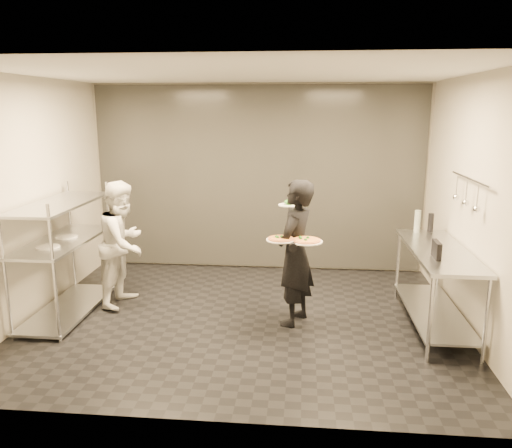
# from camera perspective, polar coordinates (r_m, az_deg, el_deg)

# --- Properties ---
(room_shell) EXTENTS (5.00, 4.00, 2.80)m
(room_shell) POSITION_cam_1_polar(r_m,az_deg,el_deg) (6.75, -0.35, 4.29)
(room_shell) COLOR black
(room_shell) RESTS_ON ground
(pass_rack) EXTENTS (0.60, 1.60, 1.50)m
(pass_rack) POSITION_cam_1_polar(r_m,az_deg,el_deg) (6.36, -21.14, -2.97)
(pass_rack) COLOR silver
(pass_rack) RESTS_ON ground
(prep_counter) EXTENTS (0.60, 1.80, 0.92)m
(prep_counter) POSITION_cam_1_polar(r_m,az_deg,el_deg) (5.95, 19.93, -5.41)
(prep_counter) COLOR silver
(prep_counter) RESTS_ON ground
(utensil_rail) EXTENTS (0.07, 1.20, 0.31)m
(utensil_rail) POSITION_cam_1_polar(r_m,az_deg,el_deg) (5.81, 23.00, 3.27)
(utensil_rail) COLOR silver
(utensil_rail) RESTS_ON room_shell
(waiter) EXTENTS (0.60, 0.72, 1.67)m
(waiter) POSITION_cam_1_polar(r_m,az_deg,el_deg) (5.66, 4.50, -3.34)
(waiter) COLOR black
(waiter) RESTS_ON ground
(chef) EXTENTS (0.71, 0.85, 1.57)m
(chef) POSITION_cam_1_polar(r_m,az_deg,el_deg) (6.45, -14.91, -2.15)
(chef) COLOR silver
(chef) RESTS_ON ground
(pizza_plate_near) EXTENTS (0.32, 0.32, 0.05)m
(pizza_plate_near) POSITION_cam_1_polar(r_m,az_deg,el_deg) (5.41, 2.85, -1.72)
(pizza_plate_near) COLOR white
(pizza_plate_near) RESTS_ON waiter
(pizza_plate_far) EXTENTS (0.35, 0.35, 0.05)m
(pizza_plate_far) POSITION_cam_1_polar(r_m,az_deg,el_deg) (5.41, 5.77, -1.89)
(pizza_plate_far) COLOR white
(pizza_plate_far) RESTS_ON waiter
(salad_plate) EXTENTS (0.25, 0.25, 0.07)m
(salad_plate) POSITION_cam_1_polar(r_m,az_deg,el_deg) (5.86, 3.80, 2.38)
(salad_plate) COLOR white
(salad_plate) RESTS_ON waiter
(pos_monitor) EXTENTS (0.05, 0.25, 0.18)m
(pos_monitor) POSITION_cam_1_polar(r_m,az_deg,el_deg) (5.48, 19.94, -2.78)
(pos_monitor) COLOR black
(pos_monitor) RESTS_ON prep_counter
(bottle_green) EXTENTS (0.08, 0.08, 0.27)m
(bottle_green) POSITION_cam_1_polar(r_m,az_deg,el_deg) (6.57, 17.96, 0.35)
(bottle_green) COLOR gray
(bottle_green) RESTS_ON prep_counter
(bottle_clear) EXTENTS (0.06, 0.06, 0.19)m
(bottle_clear) POSITION_cam_1_polar(r_m,az_deg,el_deg) (6.62, 19.37, -0.02)
(bottle_clear) COLOR gray
(bottle_clear) RESTS_ON prep_counter
(bottle_dark) EXTENTS (0.07, 0.07, 0.23)m
(bottle_dark) POSITION_cam_1_polar(r_m,az_deg,el_deg) (6.62, 19.34, 0.16)
(bottle_dark) COLOR black
(bottle_dark) RESTS_ON prep_counter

